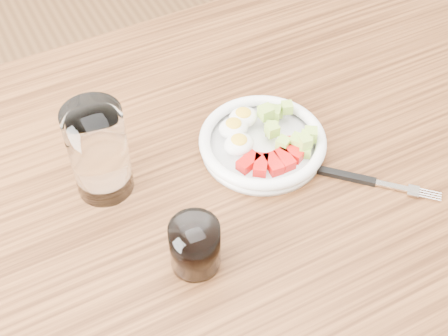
{
  "coord_description": "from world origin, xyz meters",
  "views": [
    {
      "loc": [
        -0.3,
        -0.54,
        1.51
      ],
      "look_at": [
        -0.01,
        0.01,
        0.8
      ],
      "focal_mm": 50.0,
      "sensor_mm": 36.0,
      "label": 1
    }
  ],
  "objects": [
    {
      "name": "fork",
      "position": [
        0.18,
        -0.09,
        0.77
      ],
      "size": [
        0.15,
        0.14,
        0.01
      ],
      "color": "black",
      "rests_on": "dining_table"
    },
    {
      "name": "water_glass",
      "position": [
        -0.18,
        0.09,
        0.85
      ],
      "size": [
        0.09,
        0.09,
        0.15
      ],
      "primitive_type": "cylinder",
      "color": "white",
      "rests_on": "dining_table"
    },
    {
      "name": "coffee_glass",
      "position": [
        -0.11,
        -0.1,
        0.81
      ],
      "size": [
        0.07,
        0.07,
        0.08
      ],
      "color": "white",
      "rests_on": "dining_table"
    },
    {
      "name": "bowl",
      "position": [
        0.08,
        0.04,
        0.79
      ],
      "size": [
        0.21,
        0.21,
        0.05
      ],
      "color": "white",
      "rests_on": "dining_table"
    },
    {
      "name": "dining_table",
      "position": [
        0.0,
        0.0,
        0.67
      ],
      "size": [
        1.5,
        0.9,
        0.77
      ],
      "color": "brown",
      "rests_on": "ground"
    }
  ]
}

